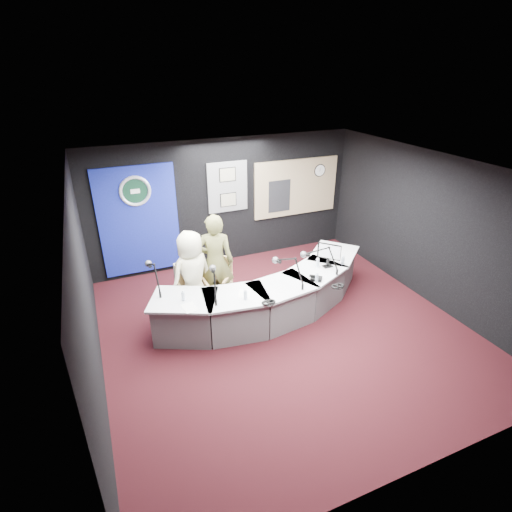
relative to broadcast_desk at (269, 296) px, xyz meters
name	(u,v)px	position (x,y,z in m)	size (l,w,h in m)	color
ground	(284,329)	(0.05, -0.55, -0.38)	(6.00, 6.00, 0.00)	black
ceiling	(290,170)	(0.05, -0.55, 2.42)	(6.00, 6.00, 0.02)	silver
wall_back	(225,202)	(0.05, 2.45, 1.02)	(6.00, 0.02, 2.80)	black
wall_front	(427,382)	(0.05, -3.55, 1.02)	(6.00, 0.02, 2.80)	black
wall_left	(86,296)	(-2.95, -0.55, 1.02)	(0.02, 6.00, 2.80)	black
wall_right	(431,229)	(3.05, -0.55, 1.02)	(0.02, 6.00, 2.80)	black
broadcast_desk	(269,296)	(0.00, 0.00, 0.00)	(4.50, 1.90, 0.75)	silver
backdrop_panel	(139,221)	(-1.85, 2.42, 0.88)	(1.60, 0.05, 2.30)	navy
agency_seal	(135,191)	(-1.85, 2.38, 1.52)	(0.63, 0.63, 0.07)	silver
seal_center	(135,191)	(-1.85, 2.38, 1.52)	(0.48, 0.48, 0.01)	black
pinboard	(228,187)	(0.10, 2.42, 1.38)	(0.90, 0.04, 1.10)	slate
framed_photo_upper	(228,175)	(0.10, 2.39, 1.65)	(0.34, 0.02, 0.27)	gray
framed_photo_lower	(228,200)	(0.10, 2.39, 1.09)	(0.34, 0.02, 0.27)	gray
booth_window_frame	(296,187)	(1.80, 2.42, 1.18)	(2.12, 0.06, 1.32)	#9E8663
booth_glow	(296,187)	(1.80, 2.41, 1.18)	(2.00, 0.02, 1.20)	beige
equipment_rack	(279,196)	(1.35, 2.39, 1.03)	(0.55, 0.02, 0.75)	black
wall_clock	(320,170)	(2.40, 2.39, 1.52)	(0.28, 0.28, 0.01)	white
armchair_left	(193,291)	(-1.27, 0.50, 0.13)	(0.57, 0.57, 1.01)	tan
armchair_right	(216,286)	(-0.79, 0.64, 0.05)	(0.48, 0.48, 0.85)	tan
draped_jacket	(189,279)	(-1.28, 0.75, 0.24)	(0.50, 0.10, 0.70)	gray
person_man	(192,275)	(-1.27, 0.50, 0.45)	(0.80, 0.52, 1.64)	beige
person_woman	(215,262)	(-0.79, 0.64, 0.55)	(0.67, 0.44, 1.85)	brown
computer_monitor	(329,251)	(1.19, -0.03, 0.70)	(0.49, 0.03, 0.33)	black
desk_phone	(316,279)	(0.73, -0.39, 0.40)	(0.20, 0.16, 0.05)	black
headphones_near	(338,286)	(0.94, -0.75, 0.39)	(0.21, 0.21, 0.04)	black
headphones_far	(269,302)	(-0.36, -0.75, 0.39)	(0.20, 0.20, 0.03)	black
paper_stack	(190,308)	(-1.55, -0.38, 0.38)	(0.20, 0.29, 0.00)	white
notepad	(244,294)	(-0.61, -0.33, 0.38)	(0.19, 0.27, 0.00)	white
boom_mic_a	(153,273)	(-1.93, 0.41, 0.68)	(0.17, 0.74, 0.60)	black
boom_mic_b	(214,279)	(-1.07, -0.18, 0.68)	(0.27, 0.72, 0.60)	black
boom_mic_c	(289,268)	(0.23, -0.30, 0.68)	(0.36, 0.69, 0.60)	black
boom_mic_d	(321,258)	(0.92, -0.19, 0.68)	(0.62, 0.48, 0.60)	black
water_bottles	(273,280)	(-0.04, -0.23, 0.46)	(3.15, 0.60, 0.18)	silver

